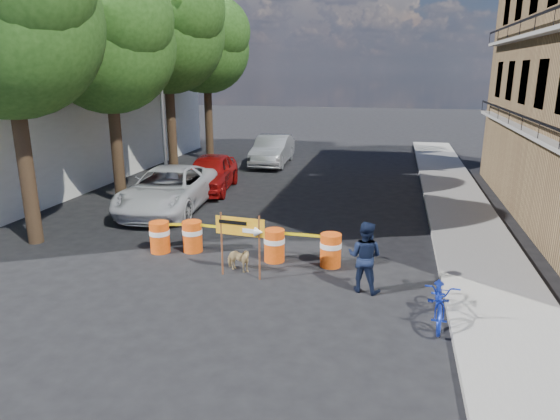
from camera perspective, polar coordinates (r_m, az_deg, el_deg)
The scene contains 19 objects.
ground at distance 12.11m, azimuth -6.07°, elevation -9.17°, with size 120.00×120.00×0.00m, color black.
sidewalk_east at distance 17.30m, azimuth 20.72°, elevation -2.12°, with size 2.40×40.00×0.15m, color gray.
white_building at distance 26.40m, azimuth -26.73°, elevation 9.60°, with size 8.00×22.00×6.00m, color silver.
tree_near at distance 16.21m, azimuth -28.71°, elevation 18.46°, with size 5.46×5.20×9.15m.
tree_mid_a at distance 20.26m, azimuth -18.94°, elevation 17.57°, with size 5.25×5.00×8.68m.
tree_mid_b at distance 24.71m, azimuth -12.75°, elevation 19.20°, with size 5.67×5.40×9.62m.
tree_far at distance 29.30m, azimuth -8.34°, elevation 17.84°, with size 5.04×4.80×8.84m.
streetlamp at distance 22.07m, azimuth -13.29°, elevation 13.53°, with size 1.25×0.18×8.00m.
barrel_far_left at distance 14.73m, azimuth -13.58°, elevation -2.96°, with size 0.58×0.58×0.90m.
barrel_mid_left at distance 14.59m, azimuth -9.98°, elevation -2.92°, with size 0.58×0.58×0.90m.
barrel_mid_right at distance 13.65m, azimuth -0.65°, elevation -3.99°, with size 0.58×0.58×0.90m.
barrel_far_right at distance 13.37m, azimuth 5.81°, elevation -4.51°, with size 0.58×0.58×0.90m.
detour_sign at distance 12.35m, azimuth -3.95°, elevation -2.56°, with size 1.30×0.28×1.67m.
pedestrian at distance 11.90m, azimuth 9.65°, elevation -5.28°, with size 0.84×0.65×1.72m, color black.
bicycle at distance 10.84m, azimuth 18.02°, elevation -7.46°, with size 0.67×1.01×1.92m, color #142BAA.
dog at distance 13.06m, azimuth -4.80°, elevation -5.66°, with size 0.36×0.78×0.66m, color #D4B679.
suv_white at distance 18.99m, azimuth -12.65°, elevation 2.31°, with size 2.61×5.67×1.57m, color silver.
sedan_red at distance 21.80m, azimuth -7.97°, elevation 4.24°, with size 1.85×4.60×1.57m, color #9B0E0C.
sedan_silver at distance 27.59m, azimuth -0.84°, elevation 6.85°, with size 1.70×4.86×1.60m, color #A7AAAE.
Camera 1 is at (3.67, -10.36, 5.10)m, focal length 32.00 mm.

